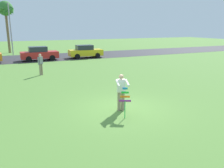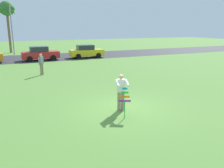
{
  "view_description": "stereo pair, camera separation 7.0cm",
  "coord_description": "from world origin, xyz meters",
  "px_view_note": "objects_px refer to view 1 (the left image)",
  "views": [
    {
      "loc": [
        -4.9,
        -9.24,
        3.82
      ],
      "look_at": [
        -0.21,
        0.86,
        1.05
      ],
      "focal_mm": 36.91,
      "sensor_mm": 36.0,
      "label": 1
    },
    {
      "loc": [
        -4.84,
        -9.27,
        3.82
      ],
      "look_at": [
        -0.21,
        0.86,
        1.05
      ],
      "focal_mm": 36.91,
      "sensor_mm": 36.0,
      "label": 2
    }
  ],
  "objects_px": {
    "palm_tree_right_near": "(5,10)",
    "person_walker_near": "(41,64)",
    "kite_held": "(125,98)",
    "streetlight_pole": "(10,26)",
    "person_kite_flyer": "(121,91)",
    "parked_car_yellow": "(85,52)",
    "parked_car_red": "(39,54)"
  },
  "relations": [
    {
      "from": "palm_tree_right_near",
      "to": "streetlight_pole",
      "type": "height_order",
      "value": "palm_tree_right_near"
    },
    {
      "from": "parked_car_yellow",
      "to": "person_walker_near",
      "type": "bearing_deg",
      "value": -127.43
    },
    {
      "from": "parked_car_yellow",
      "to": "palm_tree_right_near",
      "type": "relative_size",
      "value": 0.57
    },
    {
      "from": "kite_held",
      "to": "streetlight_pole",
      "type": "bearing_deg",
      "value": 97.19
    },
    {
      "from": "palm_tree_right_near",
      "to": "person_walker_near",
      "type": "bearing_deg",
      "value": -84.56
    },
    {
      "from": "person_kite_flyer",
      "to": "person_walker_near",
      "type": "relative_size",
      "value": 1.0
    },
    {
      "from": "person_kite_flyer",
      "to": "person_walker_near",
      "type": "distance_m",
      "value": 10.27
    },
    {
      "from": "parked_car_red",
      "to": "person_walker_near",
      "type": "bearing_deg",
      "value": -97.08
    },
    {
      "from": "parked_car_yellow",
      "to": "streetlight_pole",
      "type": "xyz_separation_m",
      "value": [
        -8.23,
        7.47,
        3.22
      ]
    },
    {
      "from": "kite_held",
      "to": "parked_car_red",
      "type": "xyz_separation_m",
      "value": [
        -0.85,
        19.65,
        -0.09
      ]
    },
    {
      "from": "kite_held",
      "to": "parked_car_red",
      "type": "bearing_deg",
      "value": 92.47
    },
    {
      "from": "parked_car_red",
      "to": "streetlight_pole",
      "type": "bearing_deg",
      "value": 108.98
    },
    {
      "from": "person_kite_flyer",
      "to": "parked_car_yellow",
      "type": "bearing_deg",
      "value": 76.32
    },
    {
      "from": "parked_car_yellow",
      "to": "person_walker_near",
      "type": "distance_m",
      "value": 11.12
    },
    {
      "from": "kite_held",
      "to": "streetlight_pole",
      "type": "height_order",
      "value": "streetlight_pole"
    },
    {
      "from": "parked_car_yellow",
      "to": "palm_tree_right_near",
      "type": "distance_m",
      "value": 14.4
    },
    {
      "from": "palm_tree_right_near",
      "to": "kite_held",
      "type": "bearing_deg",
      "value": -82.83
    },
    {
      "from": "parked_car_red",
      "to": "palm_tree_right_near",
      "type": "xyz_separation_m",
      "value": [
        -2.91,
        10.26,
        5.36
      ]
    },
    {
      "from": "kite_held",
      "to": "streetlight_pole",
      "type": "xyz_separation_m",
      "value": [
        -3.42,
        27.13,
        3.13
      ]
    },
    {
      "from": "person_kite_flyer",
      "to": "parked_car_yellow",
      "type": "relative_size",
      "value": 0.41
    },
    {
      "from": "parked_car_yellow",
      "to": "person_walker_near",
      "type": "relative_size",
      "value": 2.46
    },
    {
      "from": "person_kite_flyer",
      "to": "parked_car_yellow",
      "type": "distance_m",
      "value": 19.42
    },
    {
      "from": "streetlight_pole",
      "to": "person_walker_near",
      "type": "bearing_deg",
      "value": -84.83
    },
    {
      "from": "palm_tree_right_near",
      "to": "person_walker_near",
      "type": "relative_size",
      "value": 4.32
    },
    {
      "from": "parked_car_yellow",
      "to": "parked_car_red",
      "type": "bearing_deg",
      "value": -179.99
    },
    {
      "from": "streetlight_pole",
      "to": "parked_car_yellow",
      "type": "bearing_deg",
      "value": -42.24
    },
    {
      "from": "parked_car_red",
      "to": "person_walker_near",
      "type": "distance_m",
      "value": 8.89
    },
    {
      "from": "person_kite_flyer",
      "to": "palm_tree_right_near",
      "type": "distance_m",
      "value": 29.85
    },
    {
      "from": "person_kite_flyer",
      "to": "parked_car_red",
      "type": "relative_size",
      "value": 0.41
    },
    {
      "from": "parked_car_red",
      "to": "palm_tree_right_near",
      "type": "relative_size",
      "value": 0.56
    },
    {
      "from": "palm_tree_right_near",
      "to": "person_walker_near",
      "type": "distance_m",
      "value": 19.86
    },
    {
      "from": "person_kite_flyer",
      "to": "parked_car_red",
      "type": "distance_m",
      "value": 18.9
    }
  ]
}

